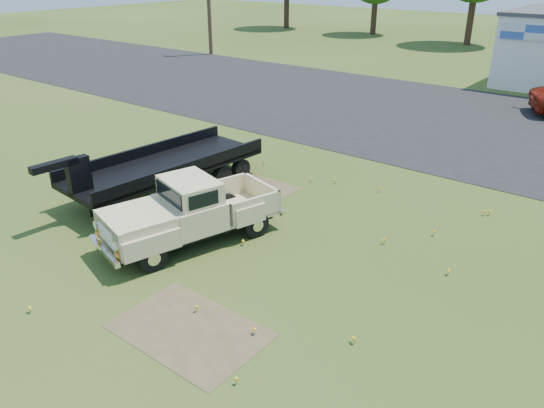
{
  "coord_description": "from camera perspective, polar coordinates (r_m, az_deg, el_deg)",
  "views": [
    {
      "loc": [
        8.03,
        -8.7,
        6.68
      ],
      "look_at": [
        0.46,
        1.0,
        1.02
      ],
      "focal_mm": 35.0,
      "sensor_mm": 36.0,
      "label": 1
    }
  ],
  "objects": [
    {
      "name": "asphalt_lot",
      "position": [
        25.9,
        18.79,
        8.44
      ],
      "size": [
        90.0,
        14.0,
        0.02
      ],
      "primitive_type": "cube",
      "color": "black",
      "rests_on": "ground"
    },
    {
      "name": "flatbed_trailer",
      "position": [
        16.98,
        -11.47,
        4.46
      ],
      "size": [
        2.91,
        7.14,
        1.9
      ],
      "primitive_type": null,
      "rotation": [
        0.0,
        0.0,
        -0.09
      ],
      "color": "black",
      "rests_on": "ground"
    },
    {
      "name": "vintage_pickup_truck",
      "position": [
        13.69,
        -8.66,
        -0.72
      ],
      "size": [
        3.13,
        5.14,
        1.74
      ],
      "primitive_type": null,
      "rotation": [
        0.0,
        0.0,
        -0.28
      ],
      "color": "tan",
      "rests_on": "ground"
    },
    {
      "name": "ground",
      "position": [
        13.6,
        -4.13,
        -4.81
      ],
      "size": [
        140.0,
        140.0,
        0.0
      ],
      "primitive_type": "plane",
      "color": "#334616",
      "rests_on": "ground"
    },
    {
      "name": "dirt_patch_b",
      "position": [
        17.15,
        -1.34,
        1.76
      ],
      "size": [
        2.2,
        1.6,
        0.01
      ],
      "primitive_type": "cube",
      "color": "#4E4429",
      "rests_on": "ground"
    },
    {
      "name": "dirt_patch_a",
      "position": [
        10.95,
        -8.86,
        -13.27
      ],
      "size": [
        3.0,
        2.0,
        0.01
      ],
      "primitive_type": "cube",
      "color": "#4E4429",
      "rests_on": "ground"
    }
  ]
}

